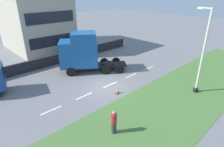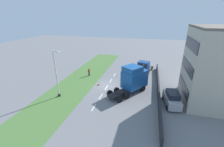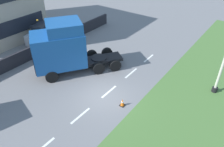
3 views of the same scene
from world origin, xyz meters
name	(u,v)px [view 2 (image 2 of 3)]	position (x,y,z in m)	size (l,w,h in m)	color
ground_plane	(107,86)	(0.00, 0.00, 0.00)	(120.00, 120.00, 0.00)	slate
grass_verge	(78,83)	(-6.00, 0.00, 0.01)	(7.00, 44.00, 0.01)	#4C7538
lane_markings	(106,88)	(0.00, -0.70, 0.00)	(0.16, 14.60, 0.00)	white
boundary_wall	(158,89)	(9.00, 0.00, 0.63)	(0.25, 24.00, 1.26)	#232328
lorry_cab	(133,79)	(4.75, -0.71, 2.29)	(6.24, 7.28, 4.68)	black
flatbed_truck	(144,67)	(6.05, 8.57, 1.44)	(3.68, 6.01, 2.74)	navy
parked_car	(172,99)	(10.73, -3.59, 1.04)	(2.36, 4.46, 2.16)	#9EA3A8
lamp_post	(57,77)	(-6.48, -5.51, 3.37)	(1.33, 0.42, 7.49)	black
pedestrian	(89,72)	(-5.23, 3.85, 0.83)	(0.39, 0.39, 1.70)	#333338
traffic_cone_lead	(99,84)	(-1.71, -0.02, 0.28)	(0.36, 0.36, 0.58)	black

